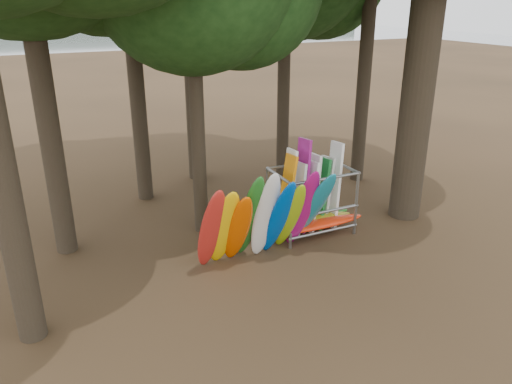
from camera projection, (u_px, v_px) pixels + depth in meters
name	position (u px, v px, depth m)	size (l,w,h in m)	color
ground	(294.00, 252.00, 14.30)	(120.00, 120.00, 0.00)	#47331E
lake	(67.00, 53.00, 64.79)	(160.00, 160.00, 0.00)	gray
far_shore	(41.00, 21.00, 106.13)	(160.00, 4.00, 4.00)	black
kayak_row	(264.00, 219.00, 13.37)	(3.85, 2.05, 2.86)	#B11F19
storage_rack	(311.00, 203.00, 15.26)	(3.17, 1.53, 2.93)	gray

